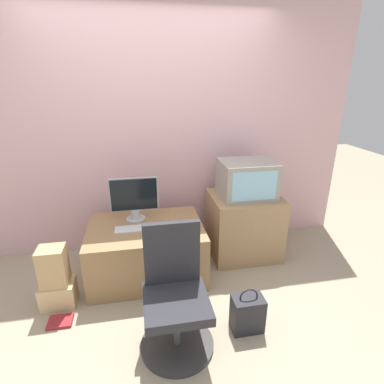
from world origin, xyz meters
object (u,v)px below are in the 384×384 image
(handbag, at_px, (247,313))
(keyboard, at_px, (135,229))
(mouse, at_px, (163,227))
(book, at_px, (60,321))
(main_monitor, at_px, (134,199))
(office_chair, at_px, (175,299))
(cardboard_box_lower, at_px, (59,294))
(crt_tv, at_px, (247,179))

(handbag, bearing_deg, keyboard, 134.71)
(mouse, relative_size, book, 0.37)
(main_monitor, height_order, book, main_monitor)
(office_chair, xyz_separation_m, cardboard_box_lower, (-0.94, 0.56, -0.26))
(keyboard, xyz_separation_m, crt_tv, (1.15, 0.23, 0.34))
(main_monitor, relative_size, mouse, 6.79)
(crt_tv, xyz_separation_m, handbag, (-0.33, -1.05, -0.72))
(handbag, bearing_deg, mouse, 125.27)
(keyboard, height_order, book, keyboard)
(mouse, bearing_deg, main_monitor, 136.35)
(office_chair, distance_m, handbag, 0.60)
(cardboard_box_lower, bearing_deg, office_chair, -30.56)
(cardboard_box_lower, relative_size, book, 1.48)
(crt_tv, xyz_separation_m, office_chair, (-0.89, -1.06, -0.50))
(mouse, distance_m, cardboard_box_lower, 1.05)
(mouse, distance_m, book, 1.13)
(crt_tv, bearing_deg, cardboard_box_lower, -164.64)
(main_monitor, bearing_deg, crt_tv, 1.02)
(main_monitor, distance_m, book, 1.20)
(keyboard, xyz_separation_m, book, (-0.63, -0.50, -0.52))
(mouse, distance_m, crt_tv, 0.99)
(mouse, height_order, crt_tv, crt_tv)
(crt_tv, relative_size, handbag, 1.45)
(mouse, relative_size, crt_tv, 0.13)
(office_chair, xyz_separation_m, book, (-0.89, 0.33, -0.36))
(office_chair, bearing_deg, main_monitor, 103.83)
(book, bearing_deg, crt_tv, 22.13)
(main_monitor, height_order, keyboard, main_monitor)
(office_chair, height_order, handbag, office_chair)
(office_chair, bearing_deg, crt_tv, 49.95)
(office_chair, bearing_deg, keyboard, 107.59)
(cardboard_box_lower, bearing_deg, main_monitor, 35.15)
(main_monitor, xyz_separation_m, handbag, (0.81, -1.03, -0.59))
(handbag, distance_m, book, 1.49)
(mouse, relative_size, handbag, 0.18)
(handbag, bearing_deg, crt_tv, 72.44)
(main_monitor, bearing_deg, handbag, -51.89)
(crt_tv, bearing_deg, keyboard, -168.86)
(handbag, height_order, book, handbag)
(book, bearing_deg, handbag, -12.80)
(keyboard, relative_size, cardboard_box_lower, 1.32)
(cardboard_box_lower, bearing_deg, mouse, 14.95)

